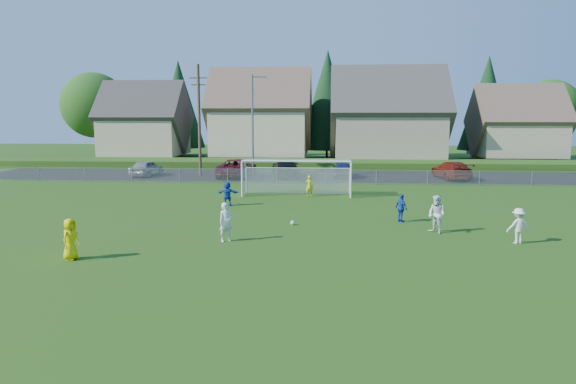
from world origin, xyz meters
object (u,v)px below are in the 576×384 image
object	(u,v)px
player_white_c	(518,226)
player_blue_a	(401,208)
car_d	(286,168)
car_e	(342,169)
goalkeeper	(309,186)
soccer_goal	(297,172)
car_a	(146,168)
referee	(70,239)
soccer_ball	(293,223)
player_white_b	(437,214)
player_blue_b	(228,194)
car_c	(237,168)
player_white_a	(226,222)
car_g	(451,170)

from	to	relation	value
player_white_c	player_blue_a	distance (m)	6.04
car_d	car_e	size ratio (longest dim) A/B	1.32
goalkeeper	car_d	xyz separation A→B (m)	(-2.54, 11.27, 0.08)
player_blue_a	soccer_goal	xyz separation A→B (m)	(-5.90, 8.69, 0.90)
player_blue_a	car_a	size ratio (longest dim) A/B	0.34
referee	car_d	size ratio (longest dim) A/B	0.29
referee	player_blue_a	size ratio (longest dim) A/B	1.10
soccer_ball	player_white_b	distance (m)	6.96
referee	player_white_c	xyz separation A→B (m)	(17.83, 3.91, -0.03)
car_e	player_white_b	bearing A→B (deg)	100.54
soccer_goal	player_blue_b	bearing A→B (deg)	-131.19
car_a	car_c	distance (m)	8.38
car_a	player_blue_b	bearing A→B (deg)	131.47
player_blue_b	car_a	bearing A→B (deg)	-52.76
player_blue_a	goalkeeper	world-z (taller)	goalkeeper
player_blue_b	soccer_goal	distance (m)	6.09
goalkeeper	car_d	bearing A→B (deg)	-76.26
car_e	goalkeeper	bearing A→B (deg)	78.52
soccer_ball	car_c	size ratio (longest dim) A/B	0.04
player_white_c	car_e	world-z (taller)	player_white_c
player_white_b	car_e	xyz separation A→B (m)	(-3.74, 22.18, -0.17)
car_a	soccer_goal	world-z (taller)	soccer_goal
soccer_goal	car_d	bearing A→B (deg)	98.83
soccer_ball	player_white_a	size ratio (longest dim) A/B	0.13
player_white_b	car_e	bearing A→B (deg)	153.01
car_c	soccer_goal	bearing A→B (deg)	123.96
car_c	player_blue_a	bearing A→B (deg)	125.84
referee	goalkeeper	size ratio (longest dim) A/B	1.10
soccer_ball	soccer_goal	distance (m)	9.99
soccer_ball	player_white_a	xyz separation A→B (m)	(-2.67, -3.60, 0.74)
referee	soccer_goal	xyz separation A→B (m)	(7.59, 16.79, 0.83)
soccer_ball	player_blue_a	bearing A→B (deg)	12.08
player_white_c	player_blue_a	bearing A→B (deg)	-55.72
referee	player_white_a	size ratio (longest dim) A/B	0.94
soccer_ball	player_blue_b	world-z (taller)	player_blue_b
referee	player_white_b	xyz separation A→B (m)	(14.76, 5.63, 0.09)
player_blue_a	car_e	bearing A→B (deg)	-22.83
goalkeeper	soccer_ball	bearing A→B (deg)	87.92
car_g	goalkeeper	bearing A→B (deg)	34.57
car_d	car_g	distance (m)	14.52
soccer_ball	goalkeeper	bearing A→B (deg)	86.89
player_white_c	car_g	distance (m)	23.29
referee	player_white_a	xyz separation A→B (m)	(5.30, 3.32, 0.06)
player_white_a	car_c	bearing A→B (deg)	60.44
soccer_ball	goalkeeper	world-z (taller)	goalkeeper
player_white_b	player_white_c	distance (m)	3.52
car_e	soccer_goal	xyz separation A→B (m)	(-3.43, -11.02, 0.91)
soccer_ball	goalkeeper	xyz separation A→B (m)	(0.51, 9.32, 0.61)
car_c	car_g	distance (m)	18.87
player_blue_a	car_d	distance (m)	20.83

